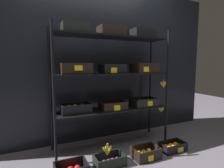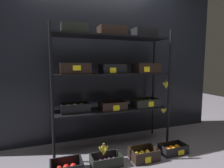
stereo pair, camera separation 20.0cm
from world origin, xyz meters
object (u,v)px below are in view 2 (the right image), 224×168
Objects in this scene: crate_ground_orange at (173,149)px; banana_bunch_loose at (104,150)px; crate_ground_plum at (106,161)px; display_rack at (113,74)px; crate_ground_lemon at (144,155)px.

banana_bunch_loose reaches higher than crate_ground_orange.
banana_bunch_loose is (-0.93, 0.02, 0.14)m from crate_ground_orange.
crate_ground_orange is 2.44× the size of banana_bunch_loose.
crate_ground_plum is 0.14m from banana_bunch_loose.
banana_bunch_loose is at bearing 178.49° from crate_ground_orange.
crate_ground_lemon is at bearing -64.87° from display_rack.
display_rack is 5.19× the size of crate_ground_lemon.
display_rack is 4.93× the size of crate_ground_orange.
display_rack is 12.01× the size of banana_bunch_loose.
crate_ground_orange is 0.94m from banana_bunch_loose.
crate_ground_plum is 2.46× the size of banana_bunch_loose.
display_rack is 1.09m from crate_ground_plum.
banana_bunch_loose is at bearing 171.89° from crate_ground_plum.
crate_ground_plum reaches higher than crate_ground_orange.
display_rack is 1.26m from crate_ground_orange.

